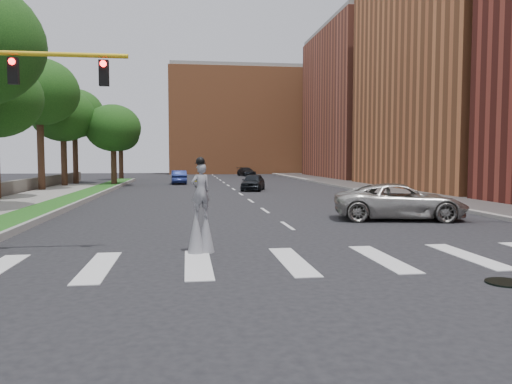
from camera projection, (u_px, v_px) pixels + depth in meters
The scene contains 18 objects.
ground_plane at pixel (350, 268), 12.83m from camera, with size 160.00×160.00×0.00m, color black.
grass_median at pixel (68, 201), 31.00m from camera, with size 2.00×60.00×0.25m, color #1A5017.
median_curb at pixel (85, 201), 31.15m from camera, with size 0.20×60.00×0.28m, color gray.
sidewalk_right at pixel (400, 192), 39.25m from camera, with size 5.00×90.00×0.18m, color gray.
manhole at pixel (506, 283), 11.27m from camera, with size 0.90×0.90×0.04m, color black.
building_mid at pixel (480, 55), 44.66m from camera, with size 16.00×22.00×24.00m, color #BE6A3B.
building_far at pixel (378, 105), 68.51m from camera, with size 16.00×22.00×20.00m, color #A1513B.
building_backdrop at pixel (243, 123), 90.10m from camera, with size 26.00×14.00×18.00m, color #BE6A3B.
stilt_performer at pixel (201, 216), 14.79m from camera, with size 0.81×0.65×2.86m.
suv_crossing at pixel (400, 202), 22.81m from camera, with size 2.73×5.93×1.65m, color #ABA9A2.
car_near at pixel (253, 182), 42.64m from camera, with size 1.72×4.28×1.46m, color black.
car_mid at pixel (179, 177), 53.08m from camera, with size 1.54×4.41×1.45m, color navy.
car_far at pixel (246, 172), 75.51m from camera, with size 1.83×4.49×1.30m, color black.
tree_4 at pixel (39, 92), 40.77m from camera, with size 6.43×6.43×10.95m.
tree_5 at pixel (74, 114), 53.43m from camera, with size 6.20×6.20×10.18m.
tree_6 at pixel (113, 128), 48.61m from camera, with size 5.37×5.37×7.98m.
tree_7 at pixel (121, 135), 62.38m from camera, with size 4.67×4.67×7.61m.
tree_8 at pixel (63, 115), 46.92m from camera, with size 5.91×5.91×9.34m.
Camera 1 is at (-4.13, -12.21, 2.85)m, focal length 35.00 mm.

